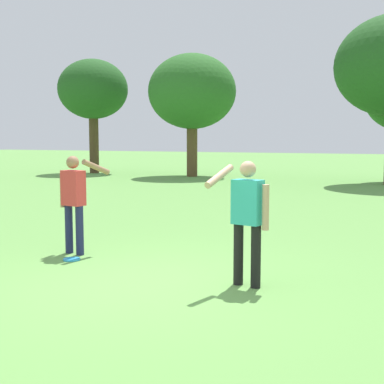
# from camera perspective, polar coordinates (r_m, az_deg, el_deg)

# --- Properties ---
(ground_plane) EXTENTS (120.00, 120.00, 0.00)m
(ground_plane) POSITION_cam_1_polar(r_m,az_deg,el_deg) (7.08, -5.01, -9.99)
(ground_plane) COLOR #609947
(person_thrower) EXTENTS (0.71, 0.65, 1.64)m
(person_thrower) POSITION_cam_1_polar(r_m,az_deg,el_deg) (8.91, -12.69, -0.51)
(person_thrower) COLOR #1E234C
(person_thrower) RESTS_ON ground
(person_catcher) EXTENTS (0.71, 0.65, 1.64)m
(person_catcher) POSITION_cam_1_polar(r_m,az_deg,el_deg) (6.81, 5.99, -2.34)
(person_catcher) COLOR black
(person_catcher) RESTS_ON ground
(frisbee) EXTENTS (0.27, 0.27, 0.03)m
(frisbee) POSITION_cam_1_polar(r_m,az_deg,el_deg) (8.62, -12.93, -7.14)
(frisbee) COLOR #2D9EDB
(frisbee) RESTS_ON ground
(tree_tall_left) EXTENTS (3.79, 3.79, 6.18)m
(tree_tall_left) POSITION_cam_1_polar(r_m,az_deg,el_deg) (29.54, -10.71, 10.82)
(tree_tall_left) COLOR #4C3823
(tree_tall_left) RESTS_ON ground
(tree_broad_center) EXTENTS (4.36, 4.36, 6.07)m
(tree_broad_center) POSITION_cam_1_polar(r_m,az_deg,el_deg) (26.45, 0.00, 10.80)
(tree_broad_center) COLOR brown
(tree_broad_center) RESTS_ON ground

